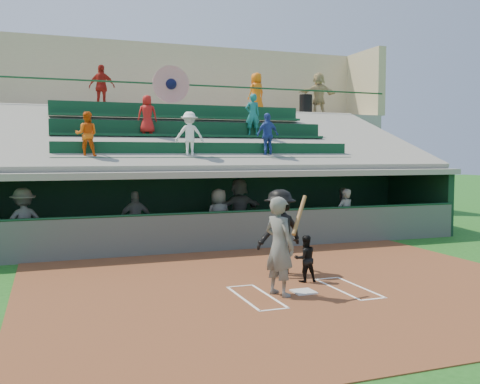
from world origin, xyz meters
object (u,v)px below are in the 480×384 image
object	(u,v)px
home_plate	(304,292)
batter_at_plate	(280,246)
catcher	(305,259)
trash_bin	(306,105)

from	to	relation	value
home_plate	batter_at_plate	bearing A→B (deg)	-176.11
home_plate	batter_at_plate	distance (m)	1.10
batter_at_plate	catcher	distance (m)	1.37
catcher	trash_bin	size ratio (longest dim) A/B	1.14
batter_at_plate	trash_bin	bearing A→B (deg)	61.35
home_plate	trash_bin	distance (m)	15.02
home_plate	trash_bin	bearing A→B (deg)	63.21
catcher	trash_bin	bearing A→B (deg)	-114.59
batter_at_plate	trash_bin	distance (m)	15.01
home_plate	trash_bin	world-z (taller)	trash_bin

